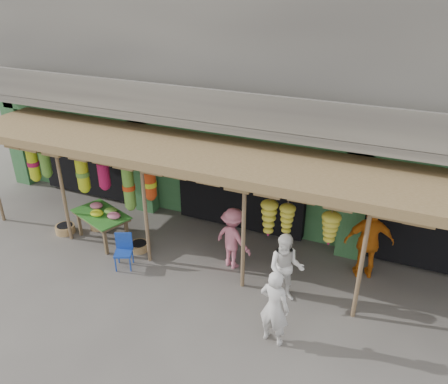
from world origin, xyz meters
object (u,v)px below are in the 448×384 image
at_px(person_front, 274,307).
at_px(person_shopper, 233,238).
at_px(blue_chair, 124,249).
at_px(person_vendor, 369,242).
at_px(person_right, 286,268).
at_px(flower_table, 102,215).

relative_size(person_front, person_shopper, 1.05).
height_order(blue_chair, person_vendor, person_vendor).
height_order(person_front, person_vendor, person_vendor).
bearing_deg(person_shopper, blue_chair, 41.84).
relative_size(person_right, person_shopper, 1.03).
bearing_deg(blue_chair, flower_table, 122.56).
bearing_deg(blue_chair, person_vendor, -5.25).
height_order(blue_chair, person_front, person_front).
height_order(flower_table, person_shopper, person_shopper).
xyz_separation_m(blue_chair, person_vendor, (5.45, 1.94, 0.47)).
bearing_deg(person_front, person_vendor, -106.08).
xyz_separation_m(person_front, person_right, (-0.16, 1.28, -0.02)).
distance_m(flower_table, person_right, 5.14).
distance_m(person_front, person_vendor, 3.16).
xyz_separation_m(flower_table, person_right, (5.13, -0.39, 0.06)).
bearing_deg(flower_table, person_shopper, 24.97).
distance_m(blue_chair, person_shopper, 2.67).
height_order(flower_table, blue_chair, flower_table).
height_order(person_vendor, person_shopper, person_vendor).
bearing_deg(person_shopper, person_front, 148.76).
distance_m(flower_table, blue_chair, 1.44).
distance_m(blue_chair, person_vendor, 5.80).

